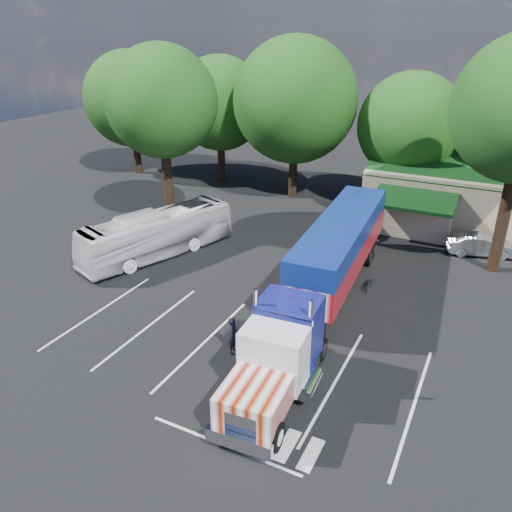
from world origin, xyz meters
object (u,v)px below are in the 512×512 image
at_px(semi_truck, 328,266).
at_px(bicycle, 370,282).
at_px(tour_bus, 157,234).
at_px(silver_sedan, 481,245).
at_px(woman, 233,335).

bearing_deg(semi_truck, bicycle, 58.97).
relative_size(semi_truck, tour_bus, 1.93).
bearing_deg(tour_bus, semi_truck, 12.73).
relative_size(bicycle, silver_sedan, 0.38).
bearing_deg(semi_truck, silver_sedan, 54.30).
xyz_separation_m(bicycle, silver_sedan, (5.09, 7.73, 0.27)).
distance_m(semi_truck, tour_bus, 11.97).
bearing_deg(bicycle, woman, -117.44).
bearing_deg(bicycle, semi_truck, -120.41).
height_order(woman, tour_bus, tour_bus).
bearing_deg(woman, semi_truck, -36.58).
distance_m(semi_truck, bicycle, 3.97).
bearing_deg(bicycle, silver_sedan, 53.18).
bearing_deg(semi_truck, tour_bus, 169.06).
distance_m(woman, bicycle, 9.61).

